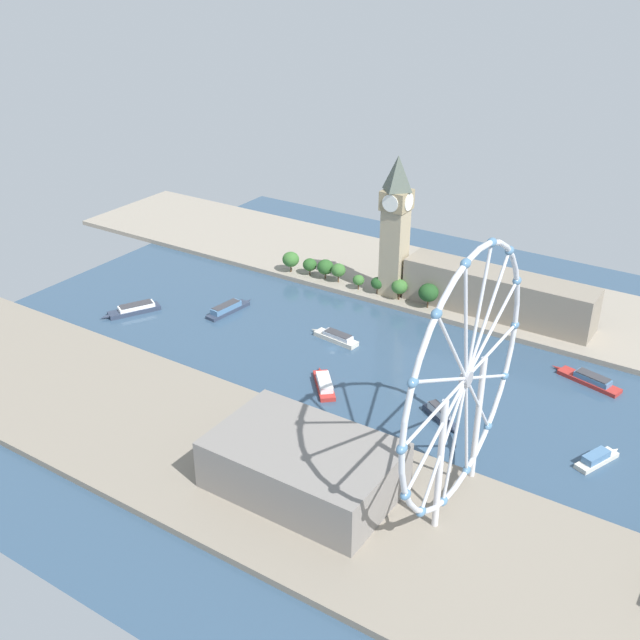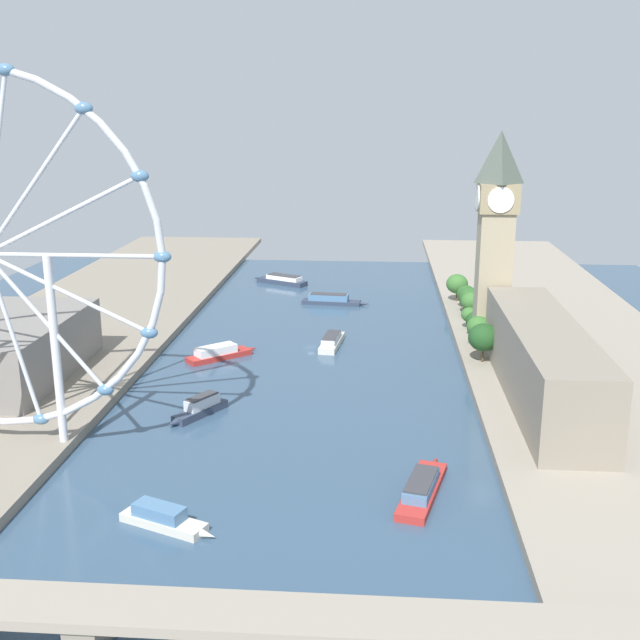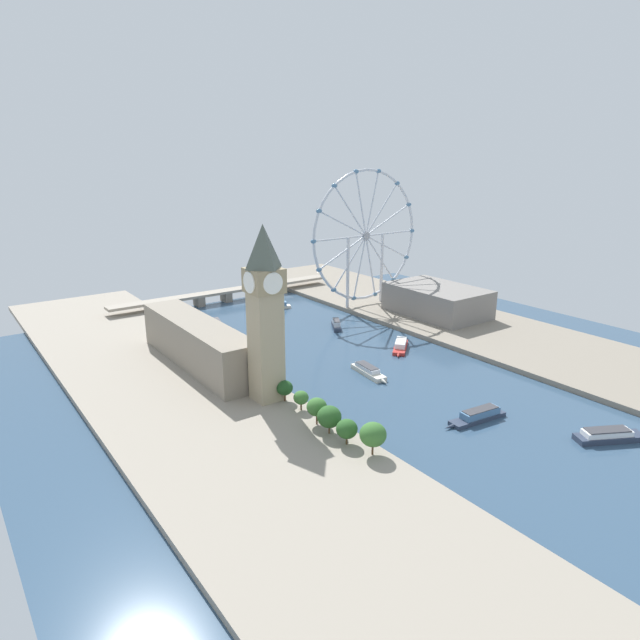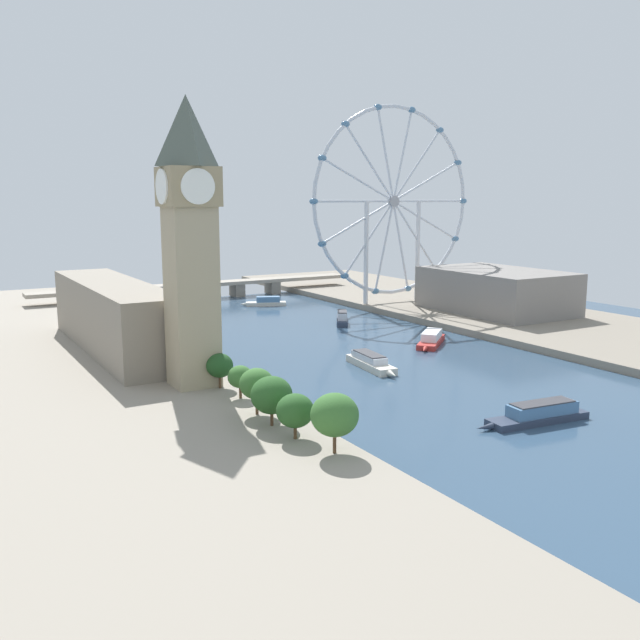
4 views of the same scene
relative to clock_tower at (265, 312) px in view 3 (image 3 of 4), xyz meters
name	(u,v)px [view 3 (image 3 of 4)]	position (x,y,z in m)	size (l,w,h in m)	color
ground_plane	(376,369)	(72.60, 3.35, -46.53)	(378.70, 378.70, 0.00)	#334C66
riverbank_left	(204,416)	(-31.75, 3.35, -45.03)	(90.00, 520.00, 3.00)	gray
riverbank_right	(495,333)	(176.95, 3.35, -45.03)	(90.00, 520.00, 3.00)	gray
clock_tower	(265,312)	(0.00, 0.00, 0.00)	(16.10, 16.10, 83.82)	tan
parliament_block	(198,343)	(-7.88, 62.09, -31.12)	(22.00, 108.18, 24.83)	gray
tree_row_embankment	(303,397)	(5.13, -23.47, -35.36)	(13.99, 106.83, 14.72)	#513823
ferris_wheel	(366,237)	(151.25, 107.66, 9.38)	(101.62, 3.20, 103.08)	silver
riverside_hall	(437,300)	(176.56, 55.61, -33.26)	(45.56, 70.45, 20.54)	gray
river_bridge	(226,293)	(72.60, 189.45, -39.66)	(190.70, 12.00, 9.53)	gray
tour_boat_0	(369,371)	(64.14, 0.10, -44.42)	(9.68, 30.83, 5.11)	beige
tour_boat_1	(277,306)	(94.84, 146.57, -44.47)	(24.84, 13.83, 5.09)	beige
tour_boat_2	(336,324)	(101.62, 78.81, -44.01)	(15.88, 22.75, 6.31)	#2D384C
tour_boat_3	(217,325)	(33.77, 126.67, -44.44)	(14.87, 36.33, 5.28)	#B22D28
tour_boat_4	(401,346)	(107.44, 20.55, -44.34)	(26.05, 23.73, 5.31)	#B22D28
tour_boat_5	(478,416)	(68.97, -70.63, -44.28)	(34.54, 9.97, 5.35)	#2D384C
tour_boat_6	(610,436)	(99.20, -115.35, -44.27)	(32.91, 20.76, 5.39)	#2D384C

